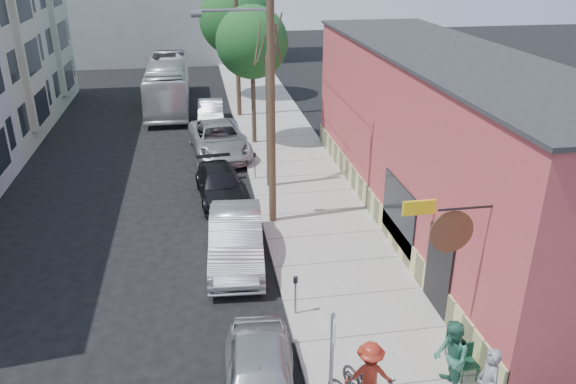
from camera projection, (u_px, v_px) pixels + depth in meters
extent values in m
plane|color=black|center=(218.00, 311.00, 16.96)|extent=(120.00, 120.00, 0.00)
cube|color=#ABA69E|center=(294.00, 169.00, 27.50)|extent=(4.50, 58.00, 0.15)
cube|color=#B74348|center=(443.00, 141.00, 21.51)|extent=(5.00, 20.00, 6.50)
cube|color=#2B2B2D|center=(453.00, 54.00, 20.18)|extent=(5.20, 20.20, 0.12)
cube|color=#D2D183|center=(375.00, 210.00, 22.22)|extent=(0.10, 20.00, 1.10)
cube|color=black|center=(439.00, 273.00, 16.50)|extent=(0.10, 1.60, 2.60)
cube|color=black|center=(399.00, 213.00, 19.54)|extent=(0.08, 3.00, 2.20)
cylinder|color=brown|center=(451.00, 232.00, 13.33)|extent=(1.10, 0.06, 1.10)
cube|color=yellow|center=(419.00, 208.00, 16.43)|extent=(1.00, 0.08, 0.45)
cube|color=#B6B294|center=(23.00, 61.00, 30.00)|extent=(1.10, 3.20, 7.00)
cube|color=#A5B196|center=(11.00, 39.00, 36.81)|extent=(6.00, 8.00, 9.00)
cube|color=#A5B196|center=(55.00, 38.00, 37.23)|extent=(1.10, 3.20, 7.00)
cube|color=slate|center=(331.00, 366.00, 12.51)|extent=(0.07, 0.07, 2.80)
cube|color=silver|center=(333.00, 329.00, 12.11)|extent=(0.02, 0.45, 0.60)
cylinder|color=slate|center=(295.00, 297.00, 16.41)|extent=(0.06, 0.06, 1.10)
cylinder|color=black|center=(296.00, 280.00, 16.17)|extent=(0.14, 0.14, 0.18)
cylinder|color=slate|center=(255.00, 167.00, 26.06)|extent=(0.06, 0.06, 1.10)
cylinder|color=black|center=(255.00, 155.00, 25.82)|extent=(0.14, 0.14, 0.18)
cylinder|color=#503A28|center=(271.00, 96.00, 20.26)|extent=(0.28, 0.28, 10.00)
cylinder|color=slate|center=(196.00, 14.00, 18.71)|extent=(0.35, 0.24, 0.24)
cylinder|color=#503A28|center=(237.00, 35.00, 34.06)|extent=(0.28, 0.28, 10.00)
cylinder|color=#44392C|center=(269.00, 124.00, 24.33)|extent=(0.24, 0.24, 5.80)
cylinder|color=#44392C|center=(253.00, 97.00, 30.10)|extent=(0.24, 0.24, 5.10)
sphere|color=#1E5823|center=(252.00, 42.00, 28.95)|extent=(3.76, 3.76, 3.76)
cylinder|color=#44392C|center=(237.00, 60.00, 39.85)|extent=(0.24, 0.24, 5.01)
sphere|color=#1E5823|center=(236.00, 19.00, 38.72)|extent=(5.02, 5.02, 5.02)
imported|color=#2C6F54|center=(451.00, 358.00, 13.38)|extent=(0.92, 1.08, 1.95)
imported|color=maroon|center=(369.00, 375.00, 12.97)|extent=(1.23, 0.84, 1.75)
imported|color=#A3A3AB|center=(260.00, 382.00, 13.15)|extent=(2.16, 4.54, 1.50)
imported|color=#B8BEC1|center=(236.00, 240.00, 19.33)|extent=(2.17, 5.28, 1.70)
imported|color=black|center=(220.00, 185.00, 24.22)|extent=(2.23, 4.73, 1.33)
imported|color=#A6A7AE|center=(219.00, 139.00, 29.40)|extent=(3.31, 6.18, 1.65)
imported|color=#B4B4BD|center=(211.00, 113.00, 34.49)|extent=(1.63, 4.36, 1.42)
imported|color=silver|center=(168.00, 84.00, 37.95)|extent=(2.71, 11.21, 3.12)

